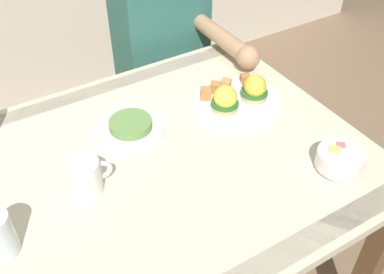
{
  "coord_description": "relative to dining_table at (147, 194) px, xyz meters",
  "views": [
    {
      "loc": [
        -0.32,
        -0.78,
        1.58
      ],
      "look_at": [
        0.15,
        0.0,
        0.78
      ],
      "focal_mm": 41.81,
      "sensor_mm": 36.0,
      "label": 1
    }
  ],
  "objects": [
    {
      "name": "side_plate",
      "position": [
        0.04,
        0.16,
        0.12
      ],
      "size": [
        0.2,
        0.2,
        0.04
      ],
      "color": "white",
      "rests_on": "dining_table"
    },
    {
      "name": "eggs_benedict_plate",
      "position": [
        0.37,
        0.1,
        0.13
      ],
      "size": [
        0.27,
        0.27,
        0.09
      ],
      "color": "white",
      "rests_on": "dining_table"
    },
    {
      "name": "diner_person",
      "position": [
        0.39,
        0.6,
        0.02
      ],
      "size": [
        0.34,
        0.54,
        1.14
      ],
      "color": "#33333D",
      "rests_on": "ground_plane"
    },
    {
      "name": "fruit_bowl",
      "position": [
        0.44,
        -0.26,
        0.14
      ],
      "size": [
        0.12,
        0.12,
        0.06
      ],
      "color": "white",
      "rests_on": "dining_table"
    },
    {
      "name": "coffee_mug",
      "position": [
        -0.15,
        -0.0,
        0.16
      ],
      "size": [
        0.11,
        0.08,
        0.09
      ],
      "color": "white",
      "rests_on": "dining_table"
    },
    {
      "name": "dining_table",
      "position": [
        0.0,
        0.0,
        0.0
      ],
      "size": [
        1.2,
        0.9,
        0.74
      ],
      "color": "beige",
      "rests_on": "ground_plane"
    }
  ]
}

